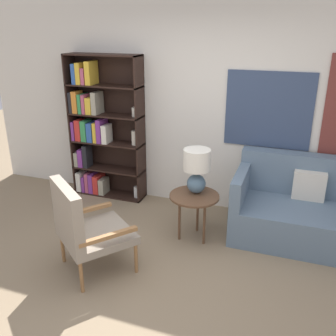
# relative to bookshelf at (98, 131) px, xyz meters

# --- Properties ---
(ground_plane) EXTENTS (14.00, 14.00, 0.00)m
(ground_plane) POSITION_rel_bookshelf_xyz_m (1.43, -1.85, -0.94)
(ground_plane) COLOR #847056
(wall_back) EXTENTS (6.40, 0.08, 2.70)m
(wall_back) POSITION_rel_bookshelf_xyz_m (1.49, 0.18, 0.41)
(wall_back) COLOR silver
(wall_back) RESTS_ON ground_plane
(bookshelf) EXTENTS (1.04, 0.30, 1.98)m
(bookshelf) POSITION_rel_bookshelf_xyz_m (0.00, 0.00, 0.00)
(bookshelf) COLOR black
(bookshelf) RESTS_ON ground_plane
(armchair) EXTENTS (0.91, 0.91, 0.97)m
(armchair) POSITION_rel_bookshelf_xyz_m (0.78, -1.71, -0.41)
(armchair) COLOR olive
(armchair) RESTS_ON ground_plane
(couch) EXTENTS (1.61, 0.92, 0.92)m
(couch) POSITION_rel_bookshelf_xyz_m (2.82, -0.29, -0.61)
(couch) COLOR slate
(couch) RESTS_ON ground_plane
(side_table) EXTENTS (0.56, 0.56, 0.55)m
(side_table) POSITION_rel_bookshelf_xyz_m (1.62, -0.75, -0.45)
(side_table) COLOR brown
(side_table) RESTS_ON ground_plane
(table_lamp) EXTENTS (0.30, 0.30, 0.51)m
(table_lamp) POSITION_rel_bookshelf_xyz_m (1.61, -0.67, -0.09)
(table_lamp) COLOR slate
(table_lamp) RESTS_ON side_table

